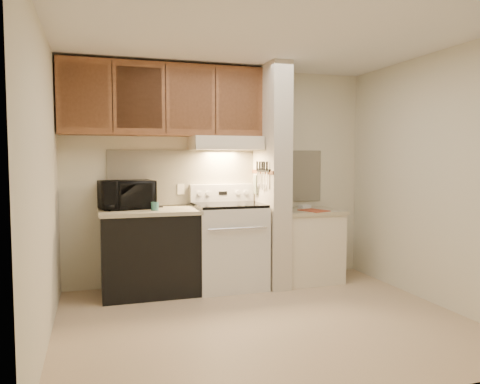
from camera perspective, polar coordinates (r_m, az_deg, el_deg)
name	(u,v)px	position (r m, az deg, el deg)	size (l,w,h in m)	color
floor	(264,321)	(4.35, 2.98, -15.40)	(3.60, 3.60, 0.00)	#CAAE8B
ceiling	(265,36)	(4.23, 3.11, 18.41)	(3.60, 3.60, 0.00)	white
wall_back	(221,176)	(5.54, -2.38, 2.01)	(3.60, 0.02, 2.50)	beige
wall_left	(44,185)	(3.87, -22.82, 0.76)	(0.02, 3.00, 2.50)	beige
wall_right	(435,179)	(5.03, 22.66, 1.48)	(0.02, 3.00, 2.50)	beige
backsplash	(221,177)	(5.53, -2.34, 1.85)	(2.60, 0.02, 0.63)	white
range_body	(229,247)	(5.30, -1.38, -6.70)	(0.76, 0.65, 0.92)	silver
oven_window	(237,248)	(4.99, -0.37, -6.90)	(0.50, 0.01, 0.30)	black
oven_handle	(238,228)	(4.92, -0.24, -4.47)	(0.02, 0.02, 0.65)	silver
cooktop	(229,205)	(5.23, -1.39, -1.58)	(0.74, 0.64, 0.03)	black
range_backguard	(222,193)	(5.49, -2.21, -0.10)	(0.76, 0.08, 0.20)	silver
range_display	(223,193)	(5.45, -2.09, -0.13)	(0.10, 0.01, 0.04)	black
range_knob_left_outer	(199,194)	(5.38, -4.96, -0.20)	(0.05, 0.05, 0.02)	silver
range_knob_left_inner	(208,193)	(5.40, -3.93, -0.17)	(0.05, 0.05, 0.02)	silver
range_knob_right_inner	(238,193)	(5.50, -0.27, -0.09)	(0.05, 0.05, 0.02)	silver
range_knob_right_outer	(246,193)	(5.53, 0.72, -0.07)	(0.05, 0.05, 0.02)	silver
dishwasher_front	(150,254)	(5.14, -10.96, -7.38)	(1.00, 0.63, 0.87)	black
left_countertop	(149,211)	(5.07, -11.03, -2.34)	(1.04, 0.67, 0.04)	#B6AB8B
spoon_rest	(152,207)	(5.27, -10.70, -1.78)	(0.24, 0.07, 0.02)	black
teal_jar	(155,206)	(4.97, -10.34, -1.71)	(0.08, 0.08, 0.09)	#347169
outlet	(181,189)	(5.42, -7.21, 0.35)	(0.08, 0.01, 0.12)	beige
microwave	(127,195)	(5.18, -13.65, -0.32)	(0.55, 0.38, 0.31)	black
partition_pillar	(272,176)	(5.36, 3.87, 1.94)	(0.22, 0.70, 2.50)	beige
pillar_trim	(262,172)	(5.32, 2.71, 2.46)	(0.01, 0.70, 0.04)	brown
knife_strip	(263,170)	(5.27, 2.83, 2.66)	(0.02, 0.42, 0.04)	black
knife_blade_a	(267,180)	(5.12, 3.31, 1.50)	(0.01, 0.04, 0.16)	silver
knife_handle_a	(267,166)	(5.12, 3.29, 3.18)	(0.02, 0.02, 0.10)	black
knife_blade_b	(264,180)	(5.20, 2.97, 1.43)	(0.01, 0.04, 0.18)	silver
knife_handle_b	(264,166)	(5.20, 2.96, 3.19)	(0.02, 0.02, 0.10)	black
knife_blade_c	(262,181)	(5.26, 2.73, 1.35)	(0.01, 0.04, 0.20)	silver
knife_handle_c	(262,166)	(5.27, 2.71, 3.21)	(0.02, 0.02, 0.10)	black
knife_blade_d	(259,179)	(5.36, 2.36, 1.62)	(0.01, 0.04, 0.16)	silver
knife_handle_d	(260,166)	(5.34, 2.43, 3.22)	(0.02, 0.02, 0.10)	black
knife_blade_e	(258,179)	(5.41, 2.17, 1.54)	(0.01, 0.04, 0.18)	silver
knife_handle_e	(257,166)	(5.42, 2.10, 3.24)	(0.02, 0.02, 0.10)	black
oven_mitt	(256,184)	(5.48, 1.93, 0.94)	(0.03, 0.09, 0.22)	slate
right_cab_base	(307,247)	(5.64, 8.22, -6.63)	(0.70, 0.60, 0.81)	beige
right_countertop	(308,211)	(5.58, 8.26, -2.34)	(0.74, 0.64, 0.04)	#B6AB8B
red_folder	(314,211)	(5.44, 8.98, -2.24)	(0.23, 0.31, 0.01)	#A23F26
white_box	(305,206)	(5.75, 7.88, -1.76)	(0.14, 0.09, 0.04)	white
range_hood	(226,143)	(5.32, -1.77, 5.96)	(0.78, 0.44, 0.15)	beige
hood_lip	(231,147)	(5.12, -1.14, 5.53)	(0.78, 0.04, 0.06)	beige
upper_cabinets	(163,100)	(5.26, -9.31, 10.96)	(2.18, 0.33, 0.77)	brown
cab_door_a	(84,96)	(5.05, -18.45, 11.09)	(0.46, 0.01, 0.63)	brown
cab_gap_a	(112,97)	(5.05, -15.30, 11.15)	(0.01, 0.01, 0.73)	black
cab_door_b	(139,98)	(5.07, -12.16, 11.18)	(0.46, 0.01, 0.63)	brown
cab_gap_b	(166,99)	(5.10, -9.06, 11.18)	(0.01, 0.01, 0.73)	black
cab_door_c	(191,100)	(5.15, -6.00, 11.14)	(0.46, 0.01, 0.63)	brown
cab_gap_c	(216,101)	(5.21, -3.00, 11.08)	(0.01, 0.01, 0.73)	black
cab_door_d	(239,101)	(5.28, -0.09, 10.98)	(0.46, 0.01, 0.63)	brown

